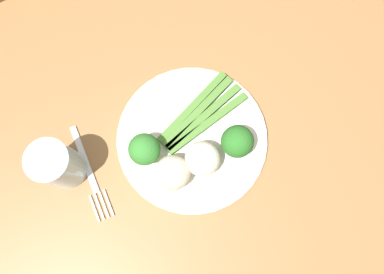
% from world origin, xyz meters
% --- Properties ---
extents(ground_plane, '(6.00, 6.00, 0.02)m').
position_xyz_m(ground_plane, '(0.00, 0.00, -0.01)').
color(ground_plane, '#B7A88E').
extents(dining_table, '(1.14, 0.81, 0.76)m').
position_xyz_m(dining_table, '(0.00, 0.00, 0.63)').
color(dining_table, olive).
rests_on(dining_table, ground_plane).
extents(chair, '(0.42, 0.42, 0.87)m').
position_xyz_m(chair, '(0.14, -0.54, 0.50)').
color(chair, olive).
rests_on(chair, ground_plane).
extents(plate, '(0.25, 0.25, 0.01)m').
position_xyz_m(plate, '(0.07, -0.01, 0.77)').
color(plate, silver).
rests_on(plate, dining_table).
extents(asparagus_bundle, '(0.17, 0.09, 0.01)m').
position_xyz_m(asparagus_bundle, '(0.04, -0.03, 0.78)').
color(asparagus_bundle, '#47752D').
rests_on(asparagus_bundle, plate).
extents(broccoli_front_left, '(0.05, 0.05, 0.06)m').
position_xyz_m(broccoli_front_left, '(0.01, 0.04, 0.81)').
color(broccoli_front_left, '#568E33').
rests_on(broccoli_front_left, plate).
extents(broccoli_right, '(0.05, 0.05, 0.06)m').
position_xyz_m(broccoli_right, '(0.14, -0.02, 0.81)').
color(broccoli_right, '#609E3D').
rests_on(broccoli_right, plate).
extents(cauliflower_left, '(0.06, 0.06, 0.06)m').
position_xyz_m(cauliflower_left, '(0.12, 0.03, 0.80)').
color(cauliflower_left, beige).
rests_on(cauliflower_left, plate).
extents(cauliflower_mid, '(0.06, 0.06, 0.06)m').
position_xyz_m(cauliflower_mid, '(0.07, 0.04, 0.80)').
color(cauliflower_mid, white).
rests_on(cauliflower_mid, plate).
extents(fork, '(0.03, 0.17, 0.00)m').
position_xyz_m(fork, '(0.24, -0.04, 0.76)').
color(fork, silver).
rests_on(fork, dining_table).
extents(water_glass, '(0.06, 0.06, 0.10)m').
position_xyz_m(water_glass, '(0.27, -0.06, 0.81)').
color(water_glass, silver).
rests_on(water_glass, dining_table).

